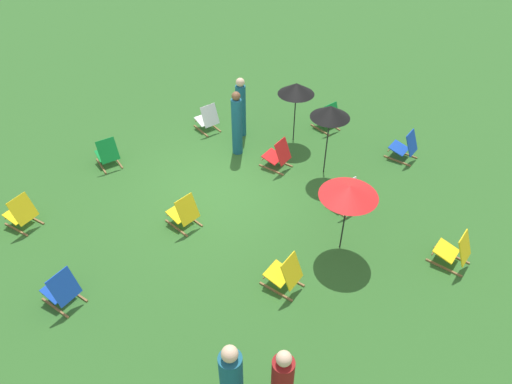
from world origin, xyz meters
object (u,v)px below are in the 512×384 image
(deckchair_6, at_px, (208,119))
(deckchair_8, at_px, (285,274))
(deckchair_1, at_px, (405,147))
(deckchair_9, at_px, (21,213))
(deckchair_10, at_px, (278,155))
(deckchair_5, at_px, (345,195))
(deckchair_7, at_px, (184,213))
(deckchair_3, at_px, (328,118))
(umbrella_2, at_px, (349,191))
(umbrella_1, at_px, (331,112))
(umbrella_0, at_px, (296,89))
(deckchair_0, at_px, (107,154))
(deckchair_4, at_px, (455,251))
(person_3, at_px, (237,124))
(deckchair_2, at_px, (62,290))
(person_1, at_px, (241,108))

(deckchair_6, height_order, deckchair_8, same)
(deckchair_1, bearing_deg, deckchair_6, -67.89)
(deckchair_6, distance_m, deckchair_8, 6.05)
(deckchair_9, height_order, deckchair_10, same)
(deckchair_1, relative_size, deckchair_6, 1.00)
(deckchair_5, height_order, deckchair_8, same)
(deckchair_9, bearing_deg, deckchair_7, 120.69)
(deckchair_3, xyz_separation_m, deckchair_5, (2.51, 2.39, 0.00))
(deckchair_8, distance_m, umbrella_2, 2.01)
(umbrella_1, bearing_deg, deckchair_5, 56.61)
(deckchair_6, height_order, umbrella_1, umbrella_1)
(deckchair_7, bearing_deg, deckchair_1, 157.91)
(deckchair_6, relative_size, umbrella_0, 0.47)
(deckchair_0, height_order, deckchair_9, same)
(deckchair_8, xyz_separation_m, deckchair_10, (-2.82, -2.72, 0.00))
(deckchair_4, bearing_deg, deckchair_6, -95.54)
(deckchair_6, bearing_deg, deckchair_10, 100.02)
(deckchair_5, bearing_deg, person_3, -79.22)
(deckchair_2, bearing_deg, deckchair_6, -165.83)
(deckchair_8, xyz_separation_m, person_3, (-2.58, -3.96, 0.51))
(deckchair_7, distance_m, umbrella_1, 4.12)
(deckchair_0, bearing_deg, deckchair_9, 26.47)
(deckchair_1, bearing_deg, deckchair_10, -46.39)
(deckchair_4, xyz_separation_m, deckchair_10, (0.00, -4.79, 0.00))
(deckchair_8, bearing_deg, deckchair_2, -49.24)
(deckchair_4, bearing_deg, umbrella_2, -63.67)
(deckchair_7, bearing_deg, umbrella_1, 163.41)
(deckchair_7, relative_size, person_3, 0.46)
(deckchair_1, height_order, person_3, person_3)
(deckchair_2, xyz_separation_m, deckchair_10, (-5.99, 0.02, 0.00))
(deckchair_0, height_order, deckchair_5, same)
(umbrella_1, bearing_deg, deckchair_2, -8.75)
(umbrella_1, relative_size, person_1, 1.10)
(deckchair_2, bearing_deg, deckchair_5, 149.68)
(deckchair_10, xyz_separation_m, person_1, (-0.46, -1.81, 0.48))
(deckchair_3, relative_size, deckchair_6, 1.00)
(deckchair_0, height_order, deckchair_1, same)
(deckchair_9, distance_m, umbrella_1, 7.34)
(umbrella_2, bearing_deg, deckchair_1, -169.29)
(deckchair_4, xyz_separation_m, person_3, (0.25, -6.03, 0.51))
(deckchair_6, xyz_separation_m, deckchair_7, (3.01, 2.62, 0.00))
(umbrella_2, bearing_deg, deckchair_7, -57.46)
(deckchair_0, height_order, person_1, person_1)
(deckchair_8, bearing_deg, person_3, -131.41)
(deckchair_7, relative_size, deckchair_9, 0.98)
(deckchair_5, bearing_deg, umbrella_0, -108.30)
(deckchair_6, height_order, deckchair_9, same)
(deckchair_3, distance_m, umbrella_1, 2.54)
(deckchair_2, distance_m, umbrella_0, 7.36)
(deckchair_4, height_order, person_1, person_1)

